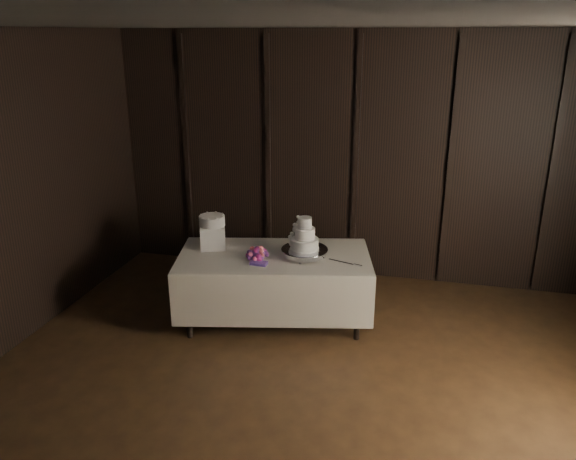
{
  "coord_description": "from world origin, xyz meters",
  "views": [
    {
      "loc": [
        0.79,
        -3.19,
        2.94
      ],
      "look_at": [
        -0.49,
        2.03,
        1.05
      ],
      "focal_mm": 35.0,
      "sensor_mm": 36.0,
      "label": 1
    }
  ],
  "objects_px": {
    "display_table": "(274,285)",
    "wedding_cake": "(302,237)",
    "cake_stand": "(305,253)",
    "bouquet": "(257,254)",
    "box_pedestal": "(213,237)",
    "small_cake": "(212,221)"
  },
  "relations": [
    {
      "from": "bouquet",
      "to": "wedding_cake",
      "type": "bearing_deg",
      "value": 21.46
    },
    {
      "from": "bouquet",
      "to": "box_pedestal",
      "type": "distance_m",
      "value": 0.61
    },
    {
      "from": "wedding_cake",
      "to": "small_cake",
      "type": "bearing_deg",
      "value": -164.34
    },
    {
      "from": "wedding_cake",
      "to": "bouquet",
      "type": "distance_m",
      "value": 0.49
    },
    {
      "from": "display_table",
      "to": "small_cake",
      "type": "height_order",
      "value": "small_cake"
    },
    {
      "from": "box_pedestal",
      "to": "display_table",
      "type": "bearing_deg",
      "value": -4.81
    },
    {
      "from": "display_table",
      "to": "box_pedestal",
      "type": "distance_m",
      "value": 0.84
    },
    {
      "from": "cake_stand",
      "to": "box_pedestal",
      "type": "distance_m",
      "value": 1.02
    },
    {
      "from": "bouquet",
      "to": "box_pedestal",
      "type": "bearing_deg",
      "value": 158.89
    },
    {
      "from": "display_table",
      "to": "wedding_cake",
      "type": "height_order",
      "value": "wedding_cake"
    },
    {
      "from": "display_table",
      "to": "wedding_cake",
      "type": "bearing_deg",
      "value": -10.64
    },
    {
      "from": "display_table",
      "to": "bouquet",
      "type": "xyz_separation_m",
      "value": [
        -0.13,
        -0.16,
        0.4
      ]
    },
    {
      "from": "display_table",
      "to": "bouquet",
      "type": "distance_m",
      "value": 0.45
    },
    {
      "from": "cake_stand",
      "to": "bouquet",
      "type": "distance_m",
      "value": 0.49
    },
    {
      "from": "display_table",
      "to": "wedding_cake",
      "type": "relative_size",
      "value": 6.38
    },
    {
      "from": "bouquet",
      "to": "small_cake",
      "type": "distance_m",
      "value": 0.65
    },
    {
      "from": "small_cake",
      "to": "cake_stand",
      "type": "bearing_deg",
      "value": -1.97
    },
    {
      "from": "wedding_cake",
      "to": "bouquet",
      "type": "xyz_separation_m",
      "value": [
        -0.43,
        -0.17,
        -0.17
      ]
    },
    {
      "from": "cake_stand",
      "to": "box_pedestal",
      "type": "height_order",
      "value": "box_pedestal"
    },
    {
      "from": "small_cake",
      "to": "display_table",
      "type": "bearing_deg",
      "value": -4.81
    },
    {
      "from": "wedding_cake",
      "to": "bouquet",
      "type": "relative_size",
      "value": 0.91
    },
    {
      "from": "box_pedestal",
      "to": "bouquet",
      "type": "bearing_deg",
      "value": -21.11
    }
  ]
}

